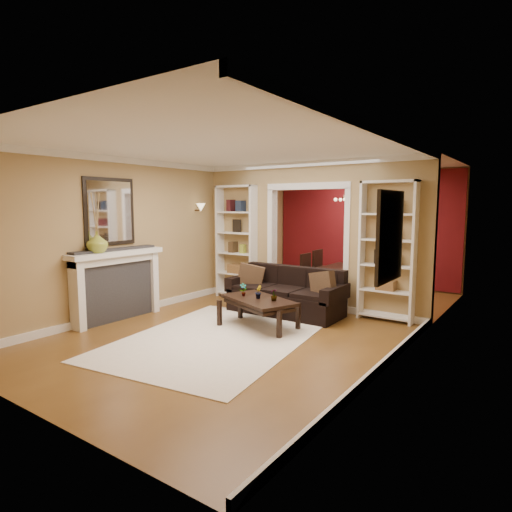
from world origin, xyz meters
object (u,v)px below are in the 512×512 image
Objects in this scene: bookshelf_left at (237,242)px; bookshelf_right at (388,252)px; coffee_table at (258,313)px; fireplace at (118,286)px; sofa at (285,291)px; dining_table at (344,280)px.

bookshelf_left is 1.00× the size of bookshelf_right.
coffee_table is 0.54× the size of bookshelf_right.
bookshelf_left reaches higher than fireplace.
bookshelf_left is 3.10m from bookshelf_right.
coffee_table is 0.54× the size of bookshelf_left.
fireplace is (-2.05, -1.95, 0.18)m from sofa.
bookshelf_right reaches higher than sofa.
bookshelf_right reaches higher than dining_table.
bookshelf_right is at bearing 0.00° from bookshelf_left.
fireplace reaches higher than coffee_table.
dining_table is at bearing 86.99° from sofa.
coffee_table is (0.10, -0.99, -0.17)m from sofa.
dining_table is (-1.47, 1.69, -0.87)m from bookshelf_right.
bookshelf_left is at bearing 158.98° from sofa.
coffee_table is 0.73× the size of fireplace.
coffee_table is at bearing 179.74° from dining_table.
sofa is at bearing 176.99° from dining_table.
fireplace is 1.07× the size of dining_table.
dining_table is at bearing 131.07° from bookshelf_right.
bookshelf_left reaches higher than dining_table.
coffee_table is at bearing -133.45° from bookshelf_right.
coffee_table is 2.35m from bookshelf_right.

